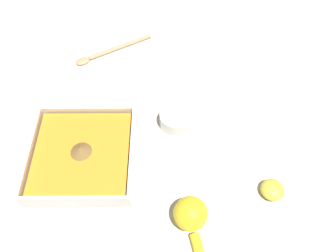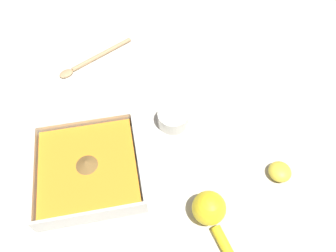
# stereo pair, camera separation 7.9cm
# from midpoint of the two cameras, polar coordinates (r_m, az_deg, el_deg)

# --- Properties ---
(ground_plane) EXTENTS (4.00, 4.00, 0.00)m
(ground_plane) POSITION_cam_midpoint_polar(r_m,az_deg,el_deg) (0.80, -14.51, -5.50)
(ground_plane) COLOR beige
(square_dish) EXTENTS (0.23, 0.23, 0.06)m
(square_dish) POSITION_cam_midpoint_polar(r_m,az_deg,el_deg) (0.77, -16.52, -7.49)
(square_dish) COLOR silver
(square_dish) RESTS_ON ground_plane
(spice_bowl) EXTENTS (0.08, 0.08, 0.04)m
(spice_bowl) POSITION_cam_midpoint_polar(r_m,az_deg,el_deg) (0.81, -1.86, 1.12)
(spice_bowl) COLOR silver
(spice_bowl) RESTS_ON ground_plane
(lemon_squeezer) EXTENTS (0.22, 0.09, 0.07)m
(lemon_squeezer) POSITION_cam_midpoint_polar(r_m,az_deg,el_deg) (0.69, 4.46, -15.68)
(lemon_squeezer) COLOR yellow
(lemon_squeezer) RESTS_ON ground_plane
(lemon_half) EXTENTS (0.05, 0.05, 0.03)m
(lemon_half) POSITION_cam_midpoint_polar(r_m,az_deg,el_deg) (0.77, 16.17, -7.88)
(lemon_half) COLOR yellow
(lemon_half) RESTS_ON ground_plane
(wooden_spoon) EXTENTS (0.13, 0.22, 0.01)m
(wooden_spoon) POSITION_cam_midpoint_polar(r_m,az_deg,el_deg) (1.00, -15.30, 10.98)
(wooden_spoon) COLOR tan
(wooden_spoon) RESTS_ON ground_plane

